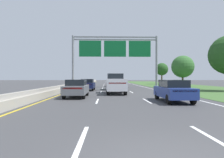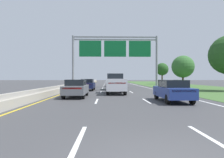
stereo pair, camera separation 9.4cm
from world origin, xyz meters
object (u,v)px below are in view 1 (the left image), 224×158
Objects in this scene: roadside_tree_far at (162,69)px; pickup_truck_white at (116,84)px; car_grey_left_lane_sedan at (77,88)px; car_darkgreen_centre_lane_suv at (114,82)px; car_navy_left_lane_sedan at (88,84)px; car_black_centre_lane_sedan at (112,82)px; overhead_sign_gantry at (115,51)px; roadside_tree_mid at (183,67)px; car_blue_right_lane_sedan at (173,90)px.

pickup_truck_white is at bearing -114.55° from roadside_tree_far.
car_grey_left_lane_sedan is 11.76m from car_darkgreen_centre_lane_suv.
car_black_centre_lane_sedan is at bearing -16.67° from car_navy_left_lane_sedan.
overhead_sign_gantry reaches higher than car_grey_left_lane_sedan.
car_black_centre_lane_sedan is 18.74m from roadside_tree_far.
car_black_centre_lane_sedan is (-0.29, 5.45, -5.64)m from overhead_sign_gantry.
roadside_tree_mid reaches higher than pickup_truck_white.
car_blue_right_lane_sedan is 25.51m from car_black_centre_lane_sedan.
roadside_tree_far reaches higher than car_darkgreen_centre_lane_suv.
car_black_centre_lane_sedan is at bearing 0.23° from car_darkgreen_centre_lane_suv.
overhead_sign_gantry is 3.42× the size of car_navy_left_lane_sedan.
car_darkgreen_centre_lane_suv is at bearing -65.89° from car_navy_left_lane_sedan.
overhead_sign_gantry is 2.62× the size of roadside_tree_far.
car_grey_left_lane_sedan is 26.57m from roadside_tree_mid.
car_blue_right_lane_sedan is 14.92m from car_darkgreen_centre_lane_suv.
car_black_centre_lane_sedan is at bearing -10.20° from car_grey_left_lane_sedan.
roadside_tree_mid reaches higher than car_grey_left_lane_sedan.
roadside_tree_far is (17.56, 34.26, 3.22)m from car_grey_left_lane_sedan.
car_black_centre_lane_sedan is (0.20, 18.11, -0.26)m from pickup_truck_white.
roadside_tree_mid is (13.82, 16.00, 2.83)m from pickup_truck_white.
roadside_tree_far reaches higher than car_grey_left_lane_sedan.
roadside_tree_mid is at bearing -59.04° from car_navy_left_lane_sedan.
car_grey_left_lane_sedan is at bearing -104.11° from overhead_sign_gantry.
car_navy_left_lane_sedan is 4.13m from car_darkgreen_centre_lane_suv.
pickup_truck_white is 18.11m from car_black_centre_lane_sedan.
car_navy_left_lane_sedan is at bearing -125.19° from roadside_tree_far.
car_darkgreen_centre_lane_suv is 0.78× the size of roadside_tree_mid.
car_navy_left_lane_sedan is (-3.58, 5.66, -0.26)m from pickup_truck_white.
car_grey_left_lane_sedan is at bearing -131.42° from roadside_tree_mid.
roadside_tree_mid is (13.63, 8.68, 2.80)m from car_darkgreen_centre_lane_suv.
roadside_tree_mid reaches higher than car_blue_right_lane_sedan.
roadside_tree_mid reaches higher than car_black_centre_lane_sedan.
car_black_centre_lane_sedan is at bearing 93.08° from overhead_sign_gantry.
car_darkgreen_centre_lane_suv reaches higher than car_navy_left_lane_sedan.
overhead_sign_gantry is 13.77m from pickup_truck_white.
roadside_tree_mid is at bearing 14.07° from overhead_sign_gantry.
car_blue_right_lane_sedan is at bearing -80.35° from overhead_sign_gantry.
car_darkgreen_centre_lane_suv is at bearing -2.43° from pickup_truck_white.
car_black_centre_lane_sedan is 22.23m from car_grey_left_lane_sedan.
overhead_sign_gantry reaches higher than car_navy_left_lane_sedan.
car_navy_left_lane_sedan and car_grey_left_lane_sedan have the same top height.
roadside_tree_mid is 14.47m from roadside_tree_far.
car_navy_left_lane_sedan is at bearing -149.27° from roadside_tree_mid.
car_grey_left_lane_sedan is at bearing 179.86° from car_navy_left_lane_sedan.
car_black_centre_lane_sedan is 10.79m from car_darkgreen_centre_lane_suv.
car_black_centre_lane_sedan is at bearing -1.61° from pickup_truck_white.
car_blue_right_lane_sedan is at bearing -152.58° from pickup_truck_white.
roadside_tree_mid is at bearing -41.66° from car_grey_left_lane_sedan.
pickup_truck_white is 6.70m from car_navy_left_lane_sedan.
car_navy_left_lane_sedan is 1.00× the size of car_black_centre_lane_sedan.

